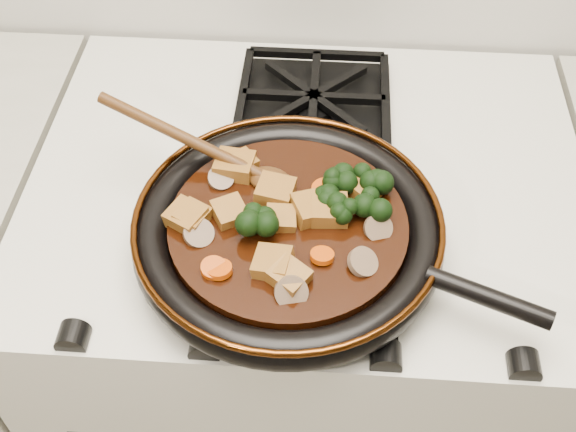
{
  "coord_description": "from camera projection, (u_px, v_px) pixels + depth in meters",
  "views": [
    {
      "loc": [
        0.02,
        1.0,
        1.6
      ],
      "look_at": [
        -0.02,
        1.55,
        0.97
      ],
      "focal_mm": 45.0,
      "sensor_mm": 36.0,
      "label": 1
    }
  ],
  "objects": [
    {
      "name": "tofu_cube_0",
      "position": [
        241.0,
        164.0,
        0.91
      ],
      "size": [
        0.05,
        0.05,
        0.02
      ],
      "primitive_type": "cube",
      "rotation": [
        0.08,
        0.09,
        0.73
      ],
      "color": "brown",
      "rests_on": "braising_sauce"
    },
    {
      "name": "wooden_spoon",
      "position": [
        221.0,
        156.0,
        0.89
      ],
      "size": [
        0.15,
        0.07,
        0.24
      ],
      "rotation": [
        0.0,
        0.0,
        2.84
      ],
      "color": "#45270E",
      "rests_on": "braising_sauce"
    },
    {
      "name": "tofu_cube_6",
      "position": [
        273.0,
        264.0,
        0.8
      ],
      "size": [
        0.05,
        0.05,
        0.03
      ],
      "primitive_type": "cube",
      "rotation": [
        -0.12,
        -0.01,
        1.41
      ],
      "color": "brown",
      "rests_on": "braising_sauce"
    },
    {
      "name": "mushroom_slice_3",
      "position": [
        221.0,
        178.0,
        0.89
      ],
      "size": [
        0.04,
        0.04,
        0.02
      ],
      "primitive_type": "cylinder",
      "rotation": [
        0.44,
        0.0,
        0.47
      ],
      "color": "brown",
      "rests_on": "braising_sauce"
    },
    {
      "name": "stove",
      "position": [
        303.0,
        347.0,
        1.32
      ],
      "size": [
        0.76,
        0.6,
        0.9
      ],
      "primitive_type": "cube",
      "color": "beige",
      "rests_on": "ground"
    },
    {
      "name": "tofu_cube_8",
      "position": [
        289.0,
        277.0,
        0.79
      ],
      "size": [
        0.05,
        0.05,
        0.03
      ],
      "primitive_type": "cube",
      "rotation": [
        -0.04,
        -0.1,
        2.53
      ],
      "color": "brown",
      "rests_on": "braising_sauce"
    },
    {
      "name": "tofu_cube_4",
      "position": [
        192.0,
        217.0,
        0.85
      ],
      "size": [
        0.05,
        0.05,
        0.03
      ],
      "primitive_type": "cube",
      "rotation": [
        0.09,
        0.04,
        1.14
      ],
      "color": "brown",
      "rests_on": "braising_sauce"
    },
    {
      "name": "carrot_coin_3",
      "position": [
        322.0,
        256.0,
        0.81
      ],
      "size": [
        0.03,
        0.03,
        0.01
      ],
      "primitive_type": "cylinder",
      "rotation": [
        -0.17,
        0.03,
        0.0
      ],
      "color": "#C64205",
      "rests_on": "braising_sauce"
    },
    {
      "name": "mushroom_slice_0",
      "position": [
        363.0,
        262.0,
        0.8
      ],
      "size": [
        0.05,
        0.05,
        0.02
      ],
      "primitive_type": "cylinder",
      "rotation": [
        0.51,
        0.0,
        1.04
      ],
      "color": "brown",
      "rests_on": "braising_sauce"
    },
    {
      "name": "carrot_coin_4",
      "position": [
        220.0,
        269.0,
        0.8
      ],
      "size": [
        0.03,
        0.03,
        0.01
      ],
      "primitive_type": "cylinder",
      "rotation": [
        -0.12,
        -0.08,
        0.0
      ],
      "color": "#C64205",
      "rests_on": "braising_sauce"
    },
    {
      "name": "braising_sauce",
      "position": [
        288.0,
        228.0,
        0.86
      ],
      "size": [
        0.28,
        0.28,
        0.02
      ],
      "primitive_type": "cylinder",
      "color": "black",
      "rests_on": "skillet"
    },
    {
      "name": "tofu_cube_5",
      "position": [
        235.0,
        166.0,
        0.9
      ],
      "size": [
        0.05,
        0.05,
        0.02
      ],
      "primitive_type": "cube",
      "rotation": [
        -0.0,
        0.03,
        1.45
      ],
      "color": "brown",
      "rests_on": "braising_sauce"
    },
    {
      "name": "broccoli_floret_1",
      "position": [
        260.0,
        224.0,
        0.83
      ],
      "size": [
        0.06,
        0.07,
        0.07
      ],
      "primitive_type": null,
      "rotation": [
        -0.2,
        0.05,
        3.12
      ],
      "color": "black",
      "rests_on": "braising_sauce"
    },
    {
      "name": "tofu_cube_1",
      "position": [
        329.0,
        211.0,
        0.85
      ],
      "size": [
        0.05,
        0.05,
        0.03
      ],
      "primitive_type": "cube",
      "rotation": [
        0.01,
        0.04,
        0.07
      ],
      "color": "brown",
      "rests_on": "braising_sauce"
    },
    {
      "name": "burner_grate_back",
      "position": [
        314.0,
        101.0,
        1.07
      ],
      "size": [
        0.23,
        0.23,
        0.03
      ],
      "primitive_type": null,
      "color": "black",
      "rests_on": "stove"
    },
    {
      "name": "mushroom_slice_2",
      "position": [
        291.0,
        292.0,
        0.78
      ],
      "size": [
        0.04,
        0.04,
        0.03
      ],
      "primitive_type": "cylinder",
      "rotation": [
        0.85,
        0.0,
        0.24
      ],
      "color": "brown",
      "rests_on": "braising_sauce"
    },
    {
      "name": "tofu_cube_2",
      "position": [
        187.0,
        217.0,
        0.85
      ],
      "size": [
        0.06,
        0.05,
        0.03
      ],
      "primitive_type": "cube",
      "rotation": [
        -0.1,
        0.04,
        2.62
      ],
      "color": "brown",
      "rests_on": "braising_sauce"
    },
    {
      "name": "tofu_cube_9",
      "position": [
        230.0,
        212.0,
        0.85
      ],
      "size": [
        0.05,
        0.05,
        0.02
      ],
      "primitive_type": "cube",
      "rotation": [
        0.11,
        0.02,
        0.53
      ],
      "color": "brown",
      "rests_on": "braising_sauce"
    },
    {
      "name": "tofu_cube_10",
      "position": [
        281.0,
        219.0,
        0.85
      ],
      "size": [
        0.04,
        0.04,
        0.03
      ],
      "primitive_type": "cube",
      "rotation": [
        0.1,
        0.11,
        0.1
      ],
      "color": "brown",
      "rests_on": "braising_sauce"
    },
    {
      "name": "broccoli_floret_0",
      "position": [
        373.0,
        182.0,
        0.88
      ],
      "size": [
        0.08,
        0.08,
        0.07
      ],
      "primitive_type": null,
      "rotation": [
        0.15,
        -0.08,
        2.75
      ],
      "color": "black",
      "rests_on": "braising_sauce"
    },
    {
      "name": "carrot_coin_1",
      "position": [
        284.0,
        210.0,
        0.86
      ],
      "size": [
        0.03,
        0.03,
        0.02
      ],
      "primitive_type": "cylinder",
      "rotation": [
        0.27,
        0.32,
        0.0
      ],
      "color": "#C64205",
      "rests_on": "braising_sauce"
    },
    {
      "name": "carrot_coin_0",
      "position": [
        214.0,
        268.0,
        0.8
      ],
      "size": [
        0.03,
        0.03,
        0.01
      ],
      "primitive_type": "cylinder",
      "rotation": [
        0.11,
        0.13,
        0.0
      ],
      "color": "#C64205",
      "rests_on": "braising_sauce"
    },
    {
      "name": "tofu_cube_3",
      "position": [
        275.0,
        192.0,
        0.87
      ],
      "size": [
        0.05,
        0.05,
        0.03
      ],
      "primitive_type": "cube",
      "rotation": [
        0.05,
        0.02,
        1.39
      ],
      "color": "brown",
      "rests_on": "braising_sauce"
    },
    {
      "name": "broccoli_floret_5",
      "position": [
        334.0,
        183.0,
        0.88
      ],
      "size": [
        0.07,
        0.07,
        0.06
      ],
      "primitive_type": null,
      "rotation": [
        -0.09,
        0.03,
        0.19
      ],
      "color": "black",
      "rests_on": "braising_sauce"
    },
    {
      "name": "broccoli_floret_2",
      "position": [
        371.0,
        207.0,
        0.85
      ],
      "size": [
        0.07,
        0.07,
        0.06
      ],
      "primitive_type": null,
      "rotation": [
        -0.12,
        0.03,
        2.97
      ],
      "color": "black",
      "rests_on": "braising_sauce"
    },
    {
      "name": "skillet",
      "position": [
        289.0,
        231.0,
        0.86
      ],
      "size": [
        0.48,
        0.37,
        0.05
      ],
      "rotation": [
        0.0,
        0.0,
        -0.39
      ],
      "color": "black",
      "rests_on": "burner_grate_front"
    },
    {
      "name": "tofu_cube_7",
      "position": [
        312.0,
        209.0,
        0.85
      ],
      "size": [
        0.06,
        0.06,
        0.03
      ],
      "primitive_type": "cube",
      "rotation": [
        0.12,
        -0.06,
        2.01
      ],
      "color": "brown",
      "rests_on": "braising_sauce"
    },
    {
      "name": "broccoli_floret_4",
      "position": [
        344.0,
        215.0,
        0.84
      ],
      "size": [
        0.07,
        0.08,
        0.06
      ],
      "primitive_type": null,
      "rotation": [
        -0.1,
        -0.01,
        2.77
      ],
      "color": "black",
      "rests_on": "braising_sauce"
    },
    {
      "name": "burner_grate_front",
      "position": [
        303.0,
        248.0,
        0.88
      ],
      "size": [
        0.23,
        0.23,
        0.03
      ],
      "primitive_type": null,
      "color": "black",
      "rests_on": "stove"
    },
    {
      "name": "carrot_coin_2",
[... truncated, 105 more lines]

